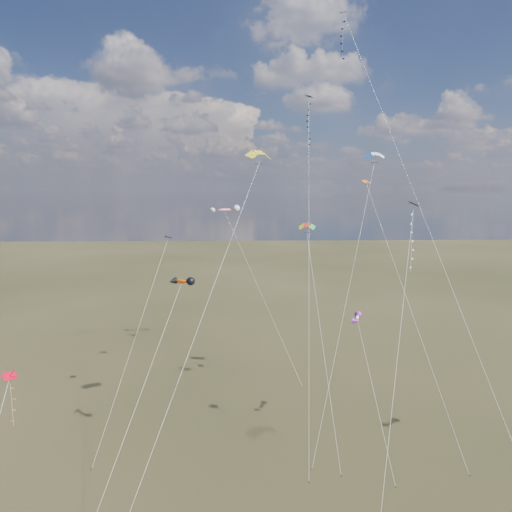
{
  "coord_description": "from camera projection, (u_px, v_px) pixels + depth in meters",
  "views": [
    {
      "loc": [
        -1.61,
        -27.02,
        25.63
      ],
      "look_at": [
        0.0,
        18.0,
        19.0
      ],
      "focal_mm": 32.0,
      "sensor_mm": 36.0,
      "label": 1
    }
  ],
  "objects": [
    {
      "name": "diamond_black_high",
      "position": [
        309.0,
        137.0,
        56.74
      ],
      "size": [
        3.47,
        23.49,
        37.43
      ],
      "color": "black",
      "rests_on": "ground"
    },
    {
      "name": "diamond_navy_tall",
      "position": [
        357.0,
        69.0,
        44.3
      ],
      "size": [
        11.5,
        22.83,
        43.24
      ],
      "color": "#0E104D",
      "rests_on": "ground"
    },
    {
      "name": "diamond_black_mid",
      "position": [
        147.0,
        300.0,
        47.63
      ],
      "size": [
        6.38,
        11.47,
        20.51
      ],
      "color": "black",
      "rests_on": "ground"
    },
    {
      "name": "diamond_red_low",
      "position": [
        9.0,
        407.0,
        33.75
      ],
      "size": [
        1.36,
        8.92,
        12.09
      ],
      "color": "red",
      "rests_on": "ground"
    },
    {
      "name": "diamond_navy_right",
      "position": [
        411.0,
        250.0,
        38.93
      ],
      "size": [
        7.82,
        15.97,
        24.56
      ],
      "color": "#0C1053",
      "rests_on": "ground"
    },
    {
      "name": "diamond_orange_center",
      "position": [
        395.0,
        265.0,
        47.27
      ],
      "size": [
        7.21,
        13.93,
        26.62
      ],
      "color": "#CF621B",
      "rests_on": "ground"
    },
    {
      "name": "parafoil_yellow",
      "position": [
        258.0,
        154.0,
        41.92
      ],
      "size": [
        12.36,
        21.26,
        29.58
      ],
      "color": "gold",
      "rests_on": "ground"
    },
    {
      "name": "parafoil_blue_white",
      "position": [
        375.0,
        156.0,
        51.32
      ],
      "size": [
        9.96,
        14.3,
        30.11
      ],
      "color": "blue",
      "rests_on": "ground"
    },
    {
      "name": "parafoil_tricolor",
      "position": [
        307.0,
        227.0,
        52.22
      ],
      "size": [
        2.39,
        15.45,
        22.03
      ],
      "color": "gold",
      "rests_on": "ground"
    },
    {
      "name": "novelty_orange_black",
      "position": [
        181.0,
        283.0,
        41.74
      ],
      "size": [
        7.26,
        12.45,
        17.71
      ],
      "color": "#C53B00",
      "rests_on": "ground"
    },
    {
      "name": "novelty_white_purple",
      "position": [
        357.0,
        318.0,
        46.38
      ],
      "size": [
        2.24,
        10.13,
        13.06
      ],
      "color": "white",
      "rests_on": "ground"
    },
    {
      "name": "novelty_redwhite_stripe",
      "position": [
        225.0,
        210.0,
        69.61
      ],
      "size": [
        12.55,
        14.86,
        23.11
      ],
      "color": "red",
      "rests_on": "ground"
    }
  ]
}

